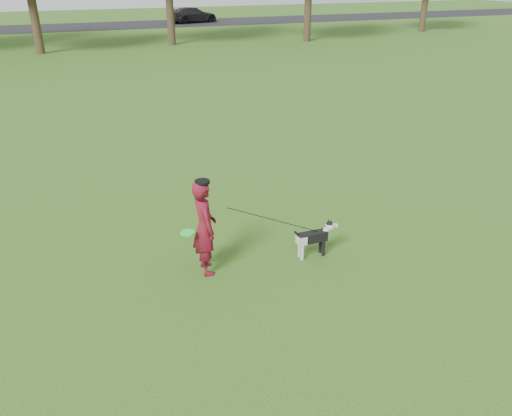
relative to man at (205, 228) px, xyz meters
name	(u,v)px	position (x,y,z in m)	size (l,w,h in m)	color
ground	(263,247)	(1.16, 0.39, -0.80)	(120.00, 120.00, 0.00)	#285116
road	(93,26)	(1.16, 40.39, -0.79)	(120.00, 7.00, 0.02)	black
man	(205,228)	(0.00, 0.00, 0.00)	(0.59, 0.38, 1.61)	#5F0D12
dog	(316,236)	(1.90, -0.21, -0.41)	(0.85, 0.17, 0.64)	black
car_right	(193,15)	(9.97, 40.39, -0.13)	(1.84, 4.53, 1.32)	black
man_held_items	(275,220)	(1.17, -0.13, -0.02)	(2.43, 0.33, 1.19)	#1DE843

